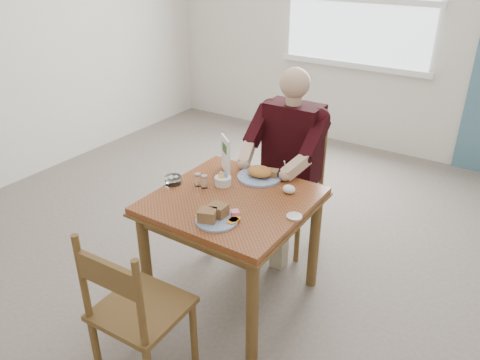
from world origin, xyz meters
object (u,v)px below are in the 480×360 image
Objects in this scene: chair_near at (135,312)px; far_plate at (261,174)px; table at (233,213)px; diner at (288,150)px; chair_far at (292,186)px; near_plate at (216,216)px.

chair_near is 1.20m from far_plate.
table is 0.73m from diner.
chair_far is 1.64m from chair_near.
table is 0.35m from far_plate.
chair_near is 0.69× the size of diner.
diner reaches higher than far_plate.
diner is at bearing 94.11° from near_plate.
chair_far is at bearing 90.00° from table.
chair_near is at bearing -90.74° from diner.
table is 0.31m from near_plate.
diner is at bearing 90.92° from far_plate.
near_plate is 0.59m from far_plate.
chair_far is at bearing 90.75° from far_plate.
table is at bearing 104.66° from near_plate.
far_plate is (-0.06, 0.59, -0.00)m from near_plate.
chair_far is 1.00× the size of chair_near.
chair_far is at bearing 89.30° from chair_near.
diner reaches higher than chair_near.
near_plate is (0.07, -1.07, 0.30)m from chair_far.
near_plate is at bearing -75.34° from table.
chair_near reaches higher than table.
chair_far is at bearing 90.01° from diner.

